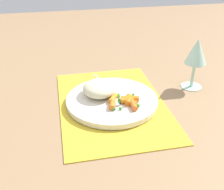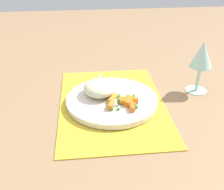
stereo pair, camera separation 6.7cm
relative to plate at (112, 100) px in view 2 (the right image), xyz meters
name	(u,v)px [view 2 (the right image)]	position (x,y,z in m)	size (l,w,h in m)	color
ground_plane	(112,104)	(0.00, 0.00, -0.01)	(2.40, 2.40, 0.00)	#997551
placemat	(112,103)	(0.00, 0.00, -0.01)	(0.44, 0.30, 0.01)	gold
plate	(112,100)	(0.00, 0.00, 0.00)	(0.27, 0.27, 0.02)	silver
rice_mound	(100,88)	(-0.03, -0.03, 0.03)	(0.10, 0.09, 0.04)	beige
carrot_portion	(124,102)	(0.04, 0.03, 0.02)	(0.09, 0.09, 0.02)	orange
pea_scatter	(120,102)	(0.03, 0.02, 0.01)	(0.08, 0.08, 0.01)	green
fork	(109,92)	(-0.03, -0.01, 0.01)	(0.20, 0.05, 0.01)	#B9B9B9
wine_glass	(202,57)	(-0.05, 0.28, 0.10)	(0.07, 0.07, 0.16)	#B2E0CC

